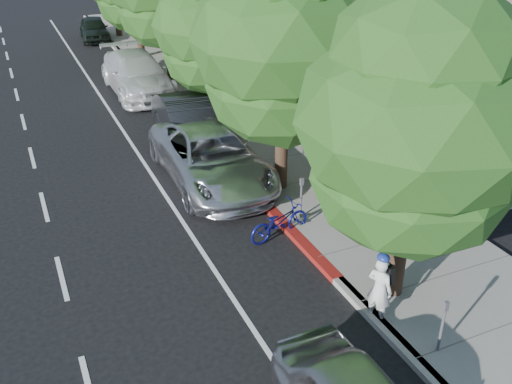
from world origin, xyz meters
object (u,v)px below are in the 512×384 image
street_tree_0 (416,124)px  street_tree_2 (212,27)px  pedestrian (260,84)px  white_pickup (137,74)px  cyclist (379,290)px  street_tree_1 (284,43)px  bicycle (279,222)px  dark_suv_far (94,29)px  silver_suv (211,158)px  dark_sedan (189,121)px

street_tree_0 → street_tree_2: street_tree_0 is taller
pedestrian → white_pickup: bearing=-43.7°
cyclist → white_pickup: (-0.87, 18.44, 0.09)m
street_tree_1 → street_tree_2: street_tree_1 is taller
street_tree_0 → cyclist: bearing=-147.9°
bicycle → dark_suv_far: 26.52m
cyclist → silver_suv: 8.08m
street_tree_0 → pedestrian: street_tree_0 is taller
street_tree_1 → pedestrian: 9.31m
bicycle → silver_suv: bearing=-4.1°
dark_sedan → white_pickup: (-0.31, 6.92, 0.06)m
street_tree_0 → street_tree_1: size_ratio=0.93×
street_tree_0 → bicycle: size_ratio=3.82×
silver_suv → white_pickup: white_pickup is taller
street_tree_0 → dark_suv_far: size_ratio=1.72×
white_pickup → dark_suv_far: (0.12, 12.08, -0.19)m
street_tree_1 → silver_suv: size_ratio=1.27×
street_tree_2 → white_pickup: (-1.71, 5.92, -3.15)m
street_tree_2 → bicycle: size_ratio=3.51×
white_pickup → dark_sedan: bearing=-87.7°
cyclist → dark_suv_far: size_ratio=0.39×
street_tree_2 → dark_sedan: size_ratio=1.29×
cyclist → white_pickup: 18.47m
dark_sedan → pedestrian: size_ratio=3.35×
bicycle → pedestrian: 11.32m
street_tree_1 → street_tree_2: (0.00, 6.00, -0.69)m
white_pickup → street_tree_1: bearing=-82.1°
street_tree_0 → street_tree_1: (0.00, 6.00, 0.37)m
dark_sedan → white_pickup: bearing=95.0°
white_pickup → silver_suv: bearing=-90.7°
dark_suv_far → cyclist: bearing=-83.4°
cyclist → dark_suv_far: 30.54m
bicycle → dark_suv_far: size_ratio=0.45×
dark_suv_far → silver_suv: bearing=-85.4°
street_tree_0 → street_tree_2: size_ratio=1.09×
cyclist → bicycle: size_ratio=0.86×
dark_suv_far → street_tree_0: bearing=-81.8°
silver_suv → white_pickup: bearing=90.3°
bicycle → pedestrian: bearing=-33.1°
white_pickup → street_tree_2: bearing=-74.1°
street_tree_2 → cyclist: 12.97m
street_tree_2 → pedestrian: bearing=34.1°
street_tree_1 → pedestrian: size_ratio=5.08×
street_tree_0 → white_pickup: street_tree_0 is taller
pedestrian → street_tree_2: bearing=30.9°
cyclist → pedestrian: pedestrian is taller
cyclist → pedestrian: (3.75, 14.50, 0.10)m
silver_suv → dark_sedan: 3.52m
street_tree_0 → street_tree_2: 12.00m
dark_sedan → pedestrian: bearing=37.0°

